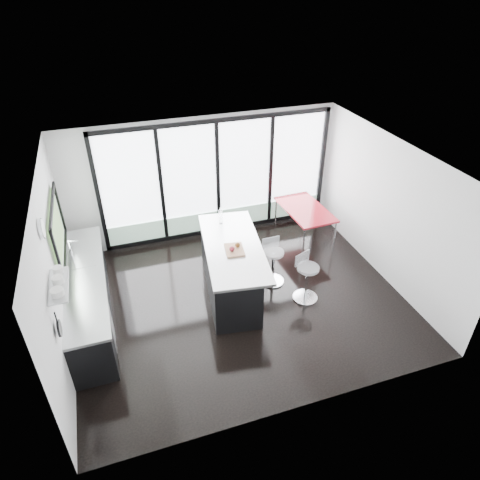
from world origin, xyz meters
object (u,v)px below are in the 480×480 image
object	(u,v)px
island	(229,267)
bar_stool_far	(273,267)
bar_stool_near	(307,283)
red_table	(304,224)

from	to	relation	value
island	bar_stool_far	world-z (taller)	island
bar_stool_near	island	bearing A→B (deg)	127.79
island	bar_stool_near	bearing A→B (deg)	-29.82
bar_stool_far	red_table	world-z (taller)	red_table
bar_stool_near	bar_stool_far	xyz separation A→B (m)	(-0.41, 0.67, -0.00)
bar_stool_far	red_table	xyz separation A→B (m)	(1.26, 1.24, 0.03)
island	bar_stool_far	xyz separation A→B (m)	(0.88, -0.07, -0.14)
island	bar_stool_near	world-z (taller)	island
island	red_table	xyz separation A→B (m)	(2.15, 1.17, -0.11)
bar_stool_near	red_table	bearing A→B (deg)	43.45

